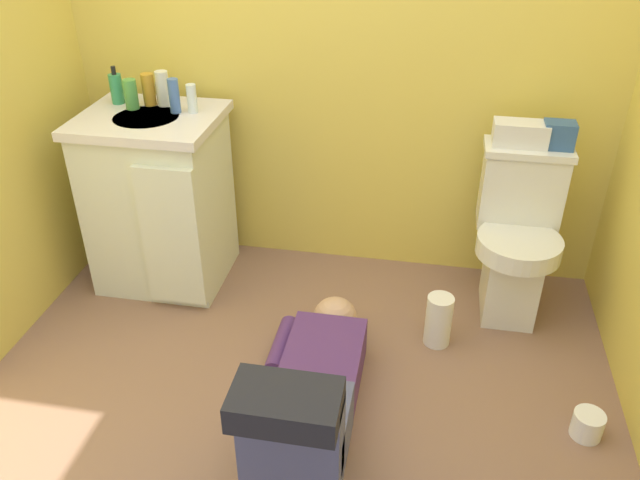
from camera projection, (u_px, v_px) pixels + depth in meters
ground_plane at (293, 403)px, 2.44m from camera, size 2.95×3.08×0.04m
wall_back at (342, 13)px, 2.71m from camera, size 2.61×0.08×2.40m
toilet at (516, 236)px, 2.75m from camera, size 0.36×0.46×0.75m
vanity_cabinet at (160, 199)px, 2.94m from camera, size 0.60×0.53×0.82m
faucet at (159, 93)px, 2.83m from camera, size 0.02×0.02×0.10m
person_plumber at (310, 390)px, 2.23m from camera, size 0.39×1.06×0.52m
tissue_box at (520, 134)px, 2.61m from camera, size 0.22×0.11×0.10m
toiletry_bag at (559, 135)px, 2.58m from camera, size 0.12×0.09×0.11m
soap_dispenser at (116, 88)px, 2.83m from camera, size 0.06×0.06×0.17m
bottle_green at (131, 94)px, 2.77m from camera, size 0.06×0.06×0.13m
bottle_amber at (149, 89)px, 2.81m from camera, size 0.06×0.06×0.14m
bottle_white at (163, 88)px, 2.80m from camera, size 0.06×0.06×0.15m
bottle_blue at (174, 96)px, 2.72m from camera, size 0.05×0.05×0.15m
bottle_clear at (192, 99)px, 2.73m from camera, size 0.04×0.04×0.12m
paper_towel_roll at (439, 320)px, 2.66m from camera, size 0.11×0.11×0.23m
toilet_paper_roll at (587, 425)px, 2.26m from camera, size 0.11×0.11×0.10m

